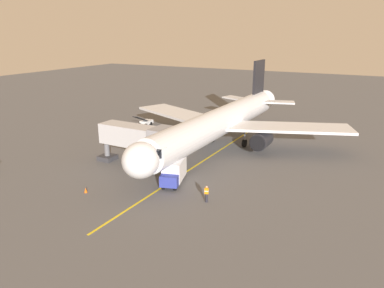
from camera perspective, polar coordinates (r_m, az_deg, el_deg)
The scene contains 9 objects.
ground_plane at distance 53.12m, azimuth 4.05°, elevation -0.43°, with size 220.00×220.00×0.00m, color #565659.
apron_lead_in_line at distance 46.63m, azimuth 1.39°, elevation -2.91°, with size 0.24×40.00×0.01m, color yellow.
airplane at distance 50.96m, azimuth 4.54°, elevation 3.47°, with size 34.79×40.28×11.50m.
jet_bridge at distance 44.29m, azimuth -7.98°, elevation 0.94°, with size 11.44×3.28×5.40m.
ground_crew_marshaller at distance 35.85m, azimuth 2.30°, elevation -7.79°, with size 0.45×0.35×1.71m.
box_truck_near_nose at distance 39.97m, azimuth -2.93°, elevation -4.32°, with size 3.14×4.96×2.62m.
belt_loader_portside at distance 65.37m, azimuth -7.31°, elevation 3.48°, with size 1.56×4.58×2.32m.
safety_cone_nose_left at distance 49.22m, azimuth -13.85°, elevation -2.00°, with size 0.32×0.32×0.55m, color #F2590F.
safety_cone_nose_right at distance 39.63m, azimuth -16.36°, elevation -6.96°, with size 0.32×0.32×0.55m, color #F2590F.
Camera 1 is at (-19.97, 46.56, 15.98)m, focal length 33.97 mm.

